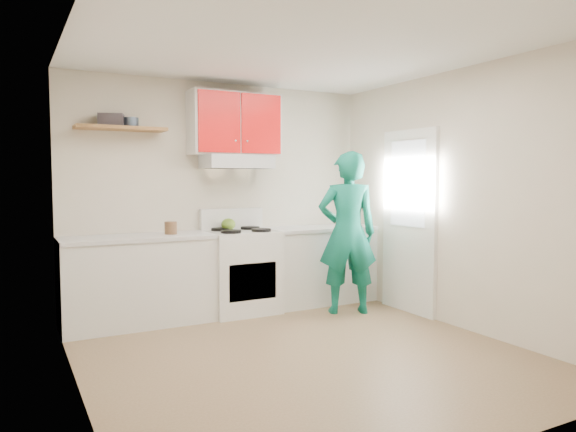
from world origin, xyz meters
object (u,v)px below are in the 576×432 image
tin (131,122)px  crock (171,229)px  person (347,233)px  kettle (228,224)px  stove (241,272)px

tin → crock: size_ratio=1.03×
crock → person: (1.83, -0.60, -0.07)m
kettle → stove: bearing=-59.9°
tin → kettle: size_ratio=0.99×
stove → kettle: kettle is taller
crock → tin: bearing=153.2°
stove → person: 1.27m
person → kettle: bearing=-9.1°
tin → kettle: bearing=-3.9°
stove → tin: size_ratio=5.74×
stove → crock: size_ratio=5.93×
crock → person: size_ratio=0.09×
stove → kettle: size_ratio=5.66×
kettle → person: person is taller
kettle → tin: bearing=165.1°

